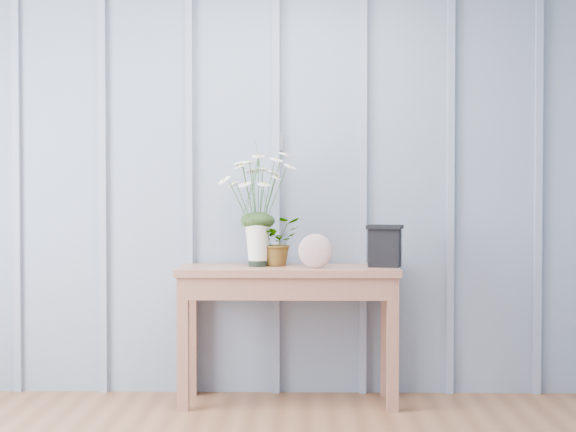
{
  "coord_description": "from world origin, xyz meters",
  "views": [
    {
      "loc": [
        0.41,
        -2.82,
        1.16
      ],
      "look_at": [
        0.32,
        1.94,
        1.03
      ],
      "focal_mm": 55.0,
      "sensor_mm": 36.0,
      "label": 1
    }
  ],
  "objects_px": {
    "felt_disc_vessel": "(315,251)",
    "carved_box": "(385,245)",
    "daisy_vase": "(258,193)",
    "sideboard": "(288,288)"
  },
  "relations": [
    {
      "from": "daisy_vase",
      "to": "carved_box",
      "type": "relative_size",
      "value": 2.82
    },
    {
      "from": "carved_box",
      "to": "felt_disc_vessel",
      "type": "bearing_deg",
      "value": -164.41
    },
    {
      "from": "sideboard",
      "to": "felt_disc_vessel",
      "type": "relative_size",
      "value": 6.46
    },
    {
      "from": "carved_box",
      "to": "sideboard",
      "type": "bearing_deg",
      "value": -179.49
    },
    {
      "from": "felt_disc_vessel",
      "to": "carved_box",
      "type": "height_order",
      "value": "carved_box"
    },
    {
      "from": "felt_disc_vessel",
      "to": "carved_box",
      "type": "distance_m",
      "value": 0.4
    },
    {
      "from": "felt_disc_vessel",
      "to": "carved_box",
      "type": "bearing_deg",
      "value": 22.88
    },
    {
      "from": "daisy_vase",
      "to": "felt_disc_vessel",
      "type": "relative_size",
      "value": 3.49
    },
    {
      "from": "sideboard",
      "to": "felt_disc_vessel",
      "type": "distance_m",
      "value": 0.27
    },
    {
      "from": "sideboard",
      "to": "felt_disc_vessel",
      "type": "xyz_separation_m",
      "value": [
        0.15,
        -0.1,
        0.21
      ]
    }
  ]
}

